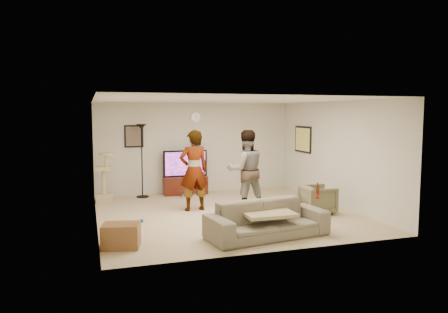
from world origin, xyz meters
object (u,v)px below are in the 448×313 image
object	(u,v)px
tv_stand	(185,185)
armchair	(318,199)
side_table	(121,236)
sofa	(267,220)
floor_lamp	(142,161)
person_left	(194,170)
person_right	(246,170)
cat_tree	(103,177)
beer_bottle	(317,192)
tv	(185,163)

from	to	relation	value
tv_stand	armchair	world-z (taller)	armchair
tv_stand	side_table	world-z (taller)	tv_stand
sofa	side_table	size ratio (longest dim) A/B	3.65
floor_lamp	armchair	distance (m)	4.66
tv_stand	person_left	xyz separation A→B (m)	(-0.24, -1.99, 0.67)
person_right	sofa	xyz separation A→B (m)	(-0.42, -2.19, -0.60)
armchair	cat_tree	bearing A→B (deg)	60.94
person_left	beer_bottle	bearing A→B (deg)	120.91
armchair	side_table	distance (m)	4.50
side_table	person_right	bearing A→B (deg)	34.30
sofa	cat_tree	bearing A→B (deg)	115.01
cat_tree	person_right	size ratio (longest dim) A/B	0.68
sofa	tv	bearing A→B (deg)	88.13
tv	side_table	xyz separation A→B (m)	(-2.04, -4.28, -0.65)
cat_tree	sofa	size ratio (longest dim) A/B	0.57
armchair	side_table	xyz separation A→B (m)	(-4.34, -1.17, -0.11)
tv	sofa	xyz separation A→B (m)	(0.50, -4.46, -0.53)
floor_lamp	tv	bearing A→B (deg)	4.01
person_left	armchair	xyz separation A→B (m)	(2.54, -1.13, -0.61)
person_left	armchair	world-z (taller)	person_left
tv	side_table	bearing A→B (deg)	-115.46
person_right	beer_bottle	xyz separation A→B (m)	(0.59, -2.19, -0.15)
person_left	side_table	size ratio (longest dim) A/B	3.07
tv	side_table	distance (m)	4.79
cat_tree	person_left	world-z (taller)	person_left
tv_stand	person_left	distance (m)	2.11
person_left	sofa	bearing A→B (deg)	102.35
cat_tree	beer_bottle	xyz separation A→B (m)	(3.67, -4.07, 0.14)
cat_tree	armchair	distance (m)	5.24
armchair	tv_stand	bearing A→B (deg)	38.71
sofa	armchair	world-z (taller)	sofa
tv_stand	sofa	distance (m)	4.49
tv_stand	sofa	world-z (taller)	sofa
beer_bottle	person_right	bearing A→B (deg)	105.03
side_table	beer_bottle	bearing A→B (deg)	-2.89
armchair	side_table	size ratio (longest dim) A/B	1.14
beer_bottle	armchair	xyz separation A→B (m)	(0.80, 1.35, -0.45)
tv_stand	side_table	distance (m)	4.74
beer_bottle	tv	bearing A→B (deg)	108.62
cat_tree	person_left	distance (m)	2.52
beer_bottle	cat_tree	bearing A→B (deg)	132.08
person_left	floor_lamp	bearing A→B (deg)	-68.20
side_table	floor_lamp	bearing A→B (deg)	78.38
tv_stand	beer_bottle	xyz separation A→B (m)	(1.50, -4.46, 0.52)
floor_lamp	beer_bottle	distance (m)	5.14
tv	sofa	distance (m)	4.52
cat_tree	beer_bottle	bearing A→B (deg)	-47.92
sofa	floor_lamp	bearing A→B (deg)	102.67
person_left	side_table	world-z (taller)	person_left
floor_lamp	person_right	world-z (taller)	floor_lamp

